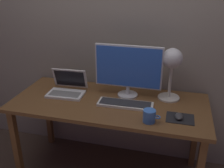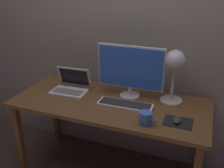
% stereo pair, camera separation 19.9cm
% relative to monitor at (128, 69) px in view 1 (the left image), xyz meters
% --- Properties ---
extents(back_wall, '(4.80, 0.06, 2.60)m').
position_rel_monitor_xyz_m(back_wall, '(-0.13, 0.26, 0.31)').
color(back_wall, gray).
rests_on(back_wall, ground).
extents(desk, '(1.60, 0.70, 0.74)m').
position_rel_monitor_xyz_m(desk, '(-0.13, -0.14, -0.33)').
color(desk, brown).
rests_on(desk, ground).
extents(monitor, '(0.56, 0.17, 0.44)m').
position_rel_monitor_xyz_m(monitor, '(0.00, 0.00, 0.00)').
color(monitor, silver).
rests_on(monitor, desk).
extents(keyboard_main, '(0.44, 0.15, 0.03)m').
position_rel_monitor_xyz_m(keyboard_main, '(0.02, -0.18, -0.23)').
color(keyboard_main, silver).
rests_on(keyboard_main, desk).
extents(laptop, '(0.32, 0.26, 0.20)m').
position_rel_monitor_xyz_m(laptop, '(-0.52, -0.07, -0.19)').
color(laptop, silver).
rests_on(laptop, desk).
extents(desk_lamp, '(0.18, 0.18, 0.43)m').
position_rel_monitor_xyz_m(desk_lamp, '(0.35, 0.03, 0.06)').
color(desk_lamp, beige).
rests_on(desk_lamp, desk).
extents(mousepad, '(0.20, 0.16, 0.00)m').
position_rel_monitor_xyz_m(mousepad, '(0.44, -0.28, -0.24)').
color(mousepad, black).
rests_on(mousepad, desk).
extents(mouse, '(0.06, 0.10, 0.03)m').
position_rel_monitor_xyz_m(mouse, '(0.43, -0.28, -0.23)').
color(mouse, '#38383A').
rests_on(mouse, mousepad).
extents(coffee_mug, '(0.12, 0.09, 0.09)m').
position_rel_monitor_xyz_m(coffee_mug, '(0.23, -0.38, -0.20)').
color(coffee_mug, '#3F72CC').
rests_on(coffee_mug, desk).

